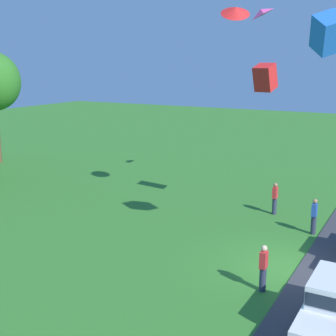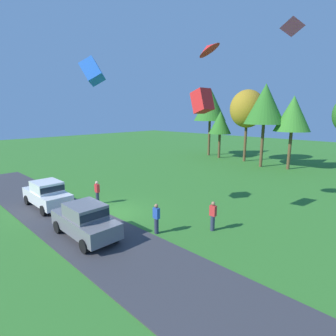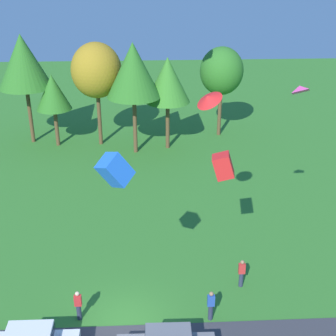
# 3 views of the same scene
# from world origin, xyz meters

# --- Properties ---
(ground_plane) EXTENTS (120.00, 120.00, 0.00)m
(ground_plane) POSITION_xyz_m (0.00, 0.00, 0.00)
(ground_plane) COLOR #337528
(person_on_lawn) EXTENTS (0.36, 0.24, 1.71)m
(person_on_lawn) POSITION_xyz_m (6.23, 2.43, 0.88)
(person_on_lawn) COLOR #2D334C
(person_on_lawn) RESTS_ON ground
(person_beside_suv) EXTENTS (0.36, 0.24, 1.71)m
(person_beside_suv) POSITION_xyz_m (4.22, -0.02, 0.88)
(person_beside_suv) COLOR #2D334C
(person_beside_suv) RESTS_ON ground
(person_watching_sky) EXTENTS (0.36, 0.24, 1.71)m
(person_watching_sky) POSITION_xyz_m (-2.36, 0.33, 0.88)
(person_watching_sky) COLOR #2D334C
(person_watching_sky) RESTS_ON ground
(tree_far_left) EXTENTS (4.81, 4.81, 10.16)m
(tree_far_left) POSITION_xyz_m (-9.67, 24.56, 7.72)
(tree_far_left) COLOR brown
(tree_far_left) RESTS_ON ground
(tree_center_back) EXTENTS (3.20, 3.20, 6.76)m
(tree_center_back) POSITION_xyz_m (-7.14, 23.56, 5.12)
(tree_center_back) COLOR brown
(tree_center_back) RESTS_ON ground
(tree_far_right) EXTENTS (4.52, 4.52, 9.54)m
(tree_far_right) POSITION_xyz_m (-3.11, 23.68, 7.02)
(tree_far_right) COLOR brown
(tree_far_right) RESTS_ON ground
(tree_right_of_center) EXTENTS (4.69, 4.69, 9.90)m
(tree_right_of_center) POSITION_xyz_m (0.22, 21.56, 7.52)
(tree_right_of_center) COLOR brown
(tree_right_of_center) RESTS_ON ground
(tree_lone_near) EXTENTS (4.00, 4.00, 8.44)m
(tree_lone_near) POSITION_xyz_m (3.19, 22.43, 6.40)
(tree_lone_near) COLOR brown
(tree_lone_near) RESTS_ON ground
(tree_left_of_center) EXTENTS (4.11, 4.11, 8.68)m
(tree_left_of_center) POSITION_xyz_m (8.44, 25.52, 6.39)
(tree_left_of_center) COLOR brown
(tree_left_of_center) RESTS_ON ground
(kite_diamond_over_trees) EXTENTS (1.08, 1.18, 0.71)m
(kite_diamond_over_trees) POSITION_xyz_m (8.88, 4.50, 10.56)
(kite_diamond_over_trees) COLOR #EA4C9E
(kite_box_mid_center) EXTENTS (1.69, 1.39, 1.68)m
(kite_box_mid_center) POSITION_xyz_m (-0.10, -0.86, 8.83)
(kite_box_mid_center) COLOR blue
(kite_box_high_right) EXTENTS (1.28, 1.02, 1.39)m
(kite_box_high_right) POSITION_xyz_m (4.97, 2.85, 7.16)
(kite_box_high_right) COLOR red
(kite_delta_near_flag) EXTENTS (1.80, 1.81, 0.99)m
(kite_delta_near_flag) POSITION_xyz_m (4.29, 4.20, 10.22)
(kite_delta_near_flag) COLOR red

